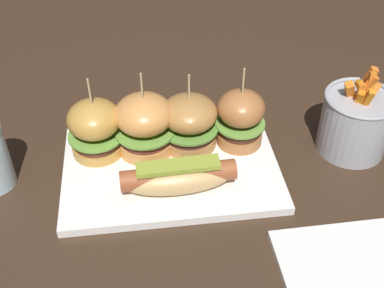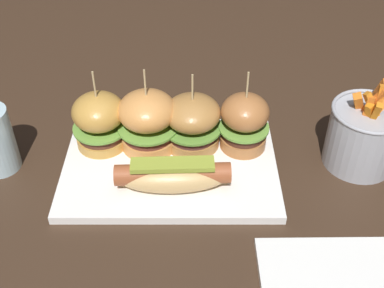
% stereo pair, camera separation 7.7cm
% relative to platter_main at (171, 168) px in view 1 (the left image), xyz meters
% --- Properties ---
extents(ground_plane, '(3.00, 3.00, 0.00)m').
position_rel_platter_main_xyz_m(ground_plane, '(0.00, 0.00, -0.01)').
color(ground_plane, '#382619').
extents(platter_main, '(0.34, 0.23, 0.01)m').
position_rel_platter_main_xyz_m(platter_main, '(0.00, 0.00, 0.00)').
color(platter_main, white).
rests_on(platter_main, ground).
extents(hot_dog, '(0.17, 0.06, 0.05)m').
position_rel_platter_main_xyz_m(hot_dog, '(0.01, -0.06, 0.03)').
color(hot_dog, tan).
rests_on(hot_dog, platter_main).
extents(slider_far_left, '(0.09, 0.09, 0.14)m').
position_rel_platter_main_xyz_m(slider_far_left, '(-0.12, 0.05, 0.06)').
color(slider_far_left, '#C08C3D').
rests_on(slider_far_left, platter_main).
extents(slider_center_left, '(0.10, 0.10, 0.15)m').
position_rel_platter_main_xyz_m(slider_center_left, '(-0.04, 0.05, 0.06)').
color(slider_center_left, '#D68E49').
rests_on(slider_center_left, platter_main).
extents(slider_center_right, '(0.10, 0.10, 0.14)m').
position_rel_platter_main_xyz_m(slider_center_right, '(0.04, 0.05, 0.05)').
color(slider_center_right, '#AC773C').
rests_on(slider_center_right, platter_main).
extents(slider_far_right, '(0.08, 0.08, 0.14)m').
position_rel_platter_main_xyz_m(slider_far_right, '(0.12, 0.04, 0.06)').
color(slider_far_right, '#A96837').
rests_on(slider_far_right, platter_main).
extents(fries_bucket, '(0.12, 0.12, 0.15)m').
position_rel_platter_main_xyz_m(fries_bucket, '(0.31, 0.02, 0.05)').
color(fries_bucket, '#A8AAB2').
rests_on(fries_bucket, ground).
extents(side_plate, '(0.20, 0.20, 0.01)m').
position_rel_platter_main_xyz_m(side_plate, '(0.22, -0.25, -0.00)').
color(side_plate, white).
rests_on(side_plate, ground).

